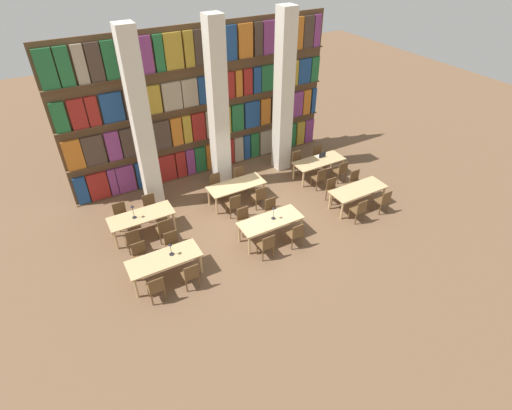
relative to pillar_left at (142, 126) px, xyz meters
name	(u,v)px	position (x,y,z in m)	size (l,w,h in m)	color
ground_plane	(254,219)	(2.63, -2.51, -3.00)	(40.00, 40.00, 0.00)	brown
bookshelf_bank	(204,106)	(2.64, 1.27, -0.33)	(10.24, 0.35, 5.50)	brown
pillar_left	(142,126)	(0.00, 0.00, 0.00)	(0.56, 0.56, 6.00)	silver
pillar_center	(218,109)	(2.63, 0.00, 0.00)	(0.56, 0.56, 6.00)	silver
pillar_right	(284,95)	(5.26, 0.00, 0.00)	(0.56, 0.56, 6.00)	silver
reading_table_0	(164,260)	(-0.83, -3.62, -2.36)	(2.02, 0.81, 0.73)	tan
chair_0	(156,288)	(-1.31, -4.31, -2.53)	(0.42, 0.40, 0.88)	brown
chair_1	(141,256)	(-1.31, -2.93, -2.53)	(0.42, 0.40, 0.88)	brown
chair_2	(190,274)	(-0.35, -4.31, -2.53)	(0.42, 0.40, 0.88)	brown
chair_3	(173,245)	(-0.35, -2.93, -2.53)	(0.42, 0.40, 0.88)	brown
desk_lamp_0	(170,247)	(-0.59, -3.58, -2.00)	(0.14, 0.14, 0.41)	#232328
reading_table_1	(271,222)	(2.59, -3.61, -2.36)	(2.02, 0.81, 0.73)	tan
chair_4	(266,245)	(2.04, -4.29, -2.53)	(0.42, 0.40, 0.88)	brown
chair_5	(244,220)	(2.04, -2.92, -2.53)	(0.42, 0.40, 0.88)	brown
chair_6	(295,234)	(3.07, -4.29, -2.53)	(0.42, 0.40, 0.88)	brown
chair_7	(272,210)	(3.07, -2.92, -2.53)	(0.42, 0.40, 0.88)	brown
desk_lamp_1	(274,211)	(2.71, -3.59, -1.97)	(0.14, 0.14, 0.45)	#232328
reading_table_2	(358,191)	(6.11, -3.61, -2.36)	(2.02, 0.81, 0.73)	tan
chair_8	(359,210)	(5.58, -4.30, -2.53)	(0.42, 0.40, 0.88)	brown
chair_9	(333,189)	(5.58, -2.92, -2.53)	(0.42, 0.40, 0.88)	brown
chair_10	(383,200)	(6.65, -4.30, -2.53)	(0.42, 0.40, 0.88)	brown
chair_11	(356,181)	(6.65, -2.92, -2.53)	(0.42, 0.40, 0.88)	brown
reading_table_3	(141,217)	(-0.83, -1.42, -2.36)	(2.02, 0.81, 0.73)	tan
chair_12	(133,239)	(-1.32, -2.10, -2.53)	(0.42, 0.40, 0.88)	brown
chair_13	(121,215)	(-1.32, -0.73, -2.53)	(0.42, 0.40, 0.88)	brown
chair_14	(164,229)	(-0.35, -2.10, -2.53)	(0.42, 0.40, 0.88)	brown
chair_15	(150,206)	(-0.35, -0.73, -2.53)	(0.42, 0.40, 0.88)	brown
desk_lamp_2	(133,209)	(-1.03, -1.43, -1.95)	(0.14, 0.14, 0.48)	#232328
reading_table_4	(236,187)	(2.58, -1.32, -2.36)	(2.02, 0.81, 0.73)	tan
chair_16	(234,204)	(2.12, -2.00, -2.53)	(0.42, 0.40, 0.88)	brown
chair_17	(216,185)	(2.12, -0.63, -2.53)	(0.42, 0.40, 0.88)	brown
chair_18	(259,196)	(3.11, -2.00, -2.53)	(0.42, 0.40, 0.88)	brown
chair_19	(241,178)	(3.11, -0.63, -2.53)	(0.42, 0.40, 0.88)	brown
reading_table_5	(319,162)	(6.10, -1.37, -2.36)	(2.02, 0.81, 0.73)	tan
chair_20	(319,178)	(5.64, -2.06, -2.53)	(0.42, 0.40, 0.88)	brown
chair_21	(298,161)	(5.64, -0.68, -2.53)	(0.42, 0.40, 0.88)	brown
chair_22	(341,171)	(6.64, -2.06, -2.53)	(0.42, 0.40, 0.88)	brown
chair_23	(319,155)	(6.64, -0.68, -2.53)	(0.42, 0.40, 0.88)	brown
laptop	(321,156)	(6.35, -1.16, -2.23)	(0.32, 0.22, 0.21)	silver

